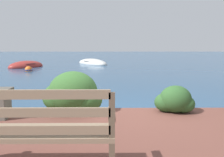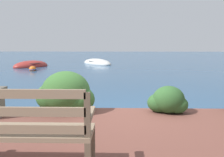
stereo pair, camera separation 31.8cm
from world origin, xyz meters
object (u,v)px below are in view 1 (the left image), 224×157
mooring_buoy (29,70)px  rowboat_nearest (26,66)px  park_bench (33,129)px  rowboat_mid (92,63)px

mooring_buoy → rowboat_nearest: bearing=111.5°
mooring_buoy → park_bench: bearing=-71.9°
rowboat_nearest → mooring_buoy: bearing=-121.6°
rowboat_nearest → rowboat_mid: 4.78m
rowboat_mid → mooring_buoy: bearing=-72.6°
park_bench → mooring_buoy: size_ratio=3.76×
rowboat_mid → park_bench: bearing=-35.1°
rowboat_mid → mooring_buoy: (-3.29, -4.57, 0.01)m
rowboat_nearest → mooring_buoy: size_ratio=6.01×
park_bench → mooring_buoy: bearing=101.3°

